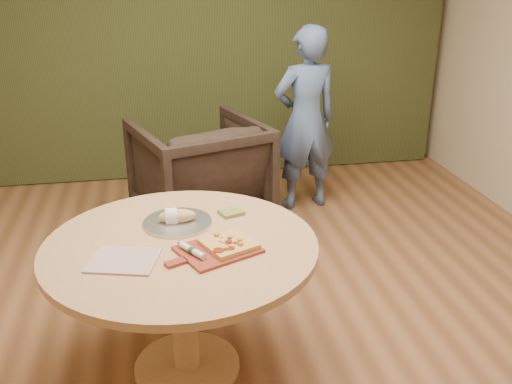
{
  "coord_description": "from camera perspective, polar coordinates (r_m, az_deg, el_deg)",
  "views": [
    {
      "loc": [
        -0.45,
        -2.57,
        2.03
      ],
      "look_at": [
        0.07,
        0.25,
        0.84
      ],
      "focal_mm": 40.0,
      "sensor_mm": 36.0,
      "label": 1
    }
  ],
  "objects": [
    {
      "name": "pizza_paddle",
      "position": [
        2.69,
        -4.02,
        -5.82
      ],
      "size": [
        0.47,
        0.4,
        0.01
      ],
      "rotation": [
        0.0,
        0.0,
        0.42
      ],
      "color": "maroon",
      "rests_on": "pedestal_table"
    },
    {
      "name": "room_shell",
      "position": [
        2.69,
        -0.58,
        8.9
      ],
      "size": [
        5.04,
        6.04,
        2.84
      ],
      "color": "#905E39",
      "rests_on": "ground"
    },
    {
      "name": "flatbread_pizza",
      "position": [
        2.7,
        -2.74,
        -5.19
      ],
      "size": [
        0.29,
        0.29,
        0.04
      ],
      "rotation": [
        0.0,
        0.0,
        0.42
      ],
      "color": "#E0B157",
      "rests_on": "pizza_paddle"
    },
    {
      "name": "green_packet",
      "position": [
        3.06,
        -2.49,
        -2.05
      ],
      "size": [
        0.15,
        0.13,
        0.02
      ],
      "primitive_type": "cube",
      "rotation": [
        0.0,
        0.0,
        0.34
      ],
      "color": "#5B632C",
      "rests_on": "pedestal_table"
    },
    {
      "name": "serving_tray",
      "position": [
        2.98,
        -7.85,
        -3.04
      ],
      "size": [
        0.36,
        0.36,
        0.02
      ],
      "color": "silver",
      "rests_on": "pedestal_table"
    },
    {
      "name": "curtain",
      "position": [
        5.53,
        -5.99,
        15.76
      ],
      "size": [
        4.8,
        0.14,
        2.78
      ],
      "primitive_type": "cube",
      "color": "#2C3518",
      "rests_on": "ground"
    },
    {
      "name": "armchair",
      "position": [
        4.56,
        -5.69,
        2.43
      ],
      "size": [
        1.16,
        1.12,
        0.96
      ],
      "primitive_type": "imported",
      "rotation": [
        0.0,
        0.0,
        3.46
      ],
      "color": "black",
      "rests_on": "ground"
    },
    {
      "name": "cutlery_roll",
      "position": [
        2.65,
        -6.38,
        -5.84
      ],
      "size": [
        0.13,
        0.18,
        0.03
      ],
      "rotation": [
        0.0,
        0.0,
        0.57
      ],
      "color": "white",
      "rests_on": "pizza_paddle"
    },
    {
      "name": "bread_roll",
      "position": [
        2.96,
        -8.06,
        -2.42
      ],
      "size": [
        0.19,
        0.09,
        0.09
      ],
      "color": "tan",
      "rests_on": "serving_tray"
    },
    {
      "name": "newspaper",
      "position": [
        2.67,
        -13.09,
        -6.66
      ],
      "size": [
        0.36,
        0.32,
        0.01
      ],
      "primitive_type": "cube",
      "rotation": [
        0.0,
        0.0,
        -0.27
      ],
      "color": "silver",
      "rests_on": "pedestal_table"
    },
    {
      "name": "pedestal_table",
      "position": [
        2.86,
        -7.43,
        -7.56
      ],
      "size": [
        1.33,
        1.33,
        0.75
      ],
      "rotation": [
        0.0,
        0.0,
        0.25
      ],
      "color": "tan",
      "rests_on": "ground"
    },
    {
      "name": "person_standing",
      "position": [
        4.81,
        4.97,
        7.2
      ],
      "size": [
        0.62,
        0.46,
        1.55
      ],
      "primitive_type": "imported",
      "rotation": [
        0.0,
        0.0,
        3.3
      ],
      "color": "#4C6596",
      "rests_on": "ground"
    }
  ]
}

